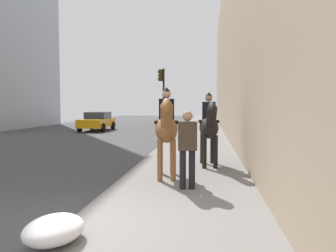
% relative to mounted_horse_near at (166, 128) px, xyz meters
% --- Properties ---
extents(sidewalk_slab, '(120.00, 3.25, 0.12)m').
position_rel_mounted_horse_near_xyz_m(sidewalk_slab, '(-3.59, -0.48, -1.32)').
color(sidewalk_slab, slate).
rests_on(sidewalk_slab, ground).
extents(mounted_horse_near, '(2.15, 0.74, 2.28)m').
position_rel_mounted_horse_near_xyz_m(mounted_horse_near, '(0.00, 0.00, 0.00)').
color(mounted_horse_near, brown).
rests_on(mounted_horse_near, sidewalk_slab).
extents(mounted_horse_far, '(2.15, 0.69, 2.22)m').
position_rel_mounted_horse_near_xyz_m(mounted_horse_far, '(1.81, -1.06, -0.05)').
color(mounted_horse_far, black).
rests_on(mounted_horse_far, sidewalk_slab).
extents(pedestrian_greeting, '(0.31, 0.43, 1.70)m').
position_rel_mounted_horse_near_xyz_m(pedestrian_greeting, '(-1.09, -0.59, -0.28)').
color(pedestrian_greeting, black).
rests_on(pedestrian_greeting, sidewalk_slab).
extents(car_near_lane, '(4.62, 2.06, 1.44)m').
position_rel_mounted_horse_near_xyz_m(car_near_lane, '(17.16, 7.46, -0.63)').
color(car_near_lane, orange).
rests_on(car_near_lane, ground).
extents(traffic_light_near_curb, '(0.20, 0.44, 4.17)m').
position_rel_mounted_horse_near_xyz_m(traffic_light_near_curb, '(12.32, 1.74, 1.40)').
color(traffic_light_near_curb, black).
rests_on(traffic_light_near_curb, ground).
extents(snow_pile_near, '(0.98, 0.76, 0.34)m').
position_rel_mounted_horse_near_xyz_m(snow_pile_near, '(-4.22, 1.00, -1.09)').
color(snow_pile_near, white).
rests_on(snow_pile_near, sidewalk_slab).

